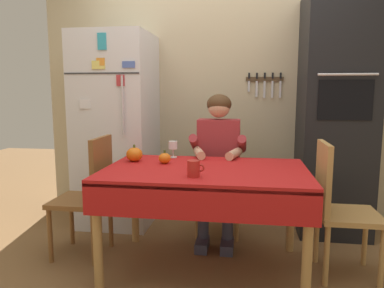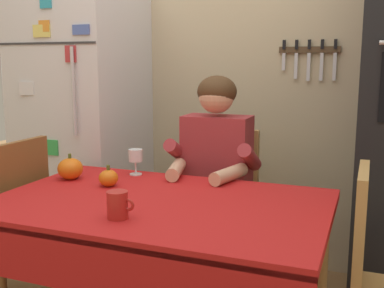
% 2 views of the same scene
% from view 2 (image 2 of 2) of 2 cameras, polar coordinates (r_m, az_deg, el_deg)
% --- Properties ---
extents(back_wall_assembly, '(3.70, 0.13, 2.60)m').
position_cam_2_polar(back_wall_assembly, '(3.06, 6.87, 9.68)').
color(back_wall_assembly, '#BCAD89').
rests_on(back_wall_assembly, ground).
extents(refrigerator, '(0.68, 0.71, 1.80)m').
position_cam_2_polar(refrigerator, '(3.14, -13.13, 2.19)').
color(refrigerator, silver).
rests_on(refrigerator, ground).
extents(dining_table, '(1.40, 0.90, 0.74)m').
position_cam_2_polar(dining_table, '(1.98, -4.31, -9.39)').
color(dining_table, tan).
rests_on(dining_table, ground).
extents(chair_behind_person, '(0.40, 0.40, 0.93)m').
position_cam_2_polar(chair_behind_person, '(2.72, 3.81, -7.19)').
color(chair_behind_person, tan).
rests_on(chair_behind_person, ground).
extents(seated_person, '(0.47, 0.55, 1.25)m').
position_cam_2_polar(seated_person, '(2.48, 2.57, -3.42)').
color(seated_person, '#38384C').
rests_on(seated_person, ground).
extents(chair_left_side, '(0.40, 0.40, 0.93)m').
position_cam_2_polar(chair_left_side, '(2.61, -21.44, -8.59)').
color(chair_left_side, brown).
rests_on(chair_left_side, ground).
extents(coffee_mug, '(0.11, 0.08, 0.10)m').
position_cam_2_polar(coffee_mug, '(1.76, -9.09, -7.38)').
color(coffee_mug, '#B2231E').
rests_on(coffee_mug, dining_table).
extents(wine_glass, '(0.07, 0.07, 0.13)m').
position_cam_2_polar(wine_glass, '(2.40, -6.94, -1.57)').
color(wine_glass, white).
rests_on(wine_glass, dining_table).
extents(pumpkin_large, '(0.12, 0.12, 0.13)m').
position_cam_2_polar(pumpkin_large, '(2.38, -14.70, -2.94)').
color(pumpkin_large, orange).
rests_on(pumpkin_large, dining_table).
extents(pumpkin_medium, '(0.09, 0.09, 0.10)m').
position_cam_2_polar(pumpkin_medium, '(2.21, -10.21, -4.12)').
color(pumpkin_medium, orange).
rests_on(pumpkin_medium, dining_table).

